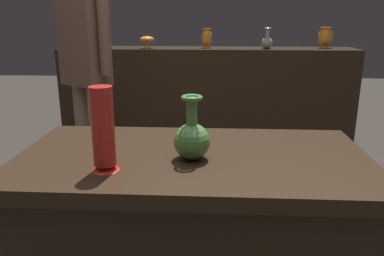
# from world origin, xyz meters

# --- Properties ---
(display_plinth) EXTENTS (1.20, 0.64, 0.80)m
(display_plinth) POSITION_xyz_m (0.00, 0.00, 0.40)
(display_plinth) COLOR black
(display_plinth) RESTS_ON ground_plane
(back_display_shelf) EXTENTS (2.60, 0.40, 0.99)m
(back_display_shelf) POSITION_xyz_m (0.00, 2.20, 0.49)
(back_display_shelf) COLOR black
(back_display_shelf) RESTS_ON ground_plane
(vase_centerpiece) EXTENTS (0.12, 0.12, 0.21)m
(vase_centerpiece) POSITION_xyz_m (-0.00, -0.05, 0.87)
(vase_centerpiece) COLOR #477A38
(vase_centerpiece) RESTS_ON display_plinth
(vase_tall_behind) EXTENTS (0.08, 0.08, 0.26)m
(vase_tall_behind) POSITION_xyz_m (-0.26, -0.16, 0.93)
(vase_tall_behind) COLOR red
(vase_tall_behind) RESTS_ON display_plinth
(shelf_vase_right) EXTENTS (0.10, 0.10, 0.18)m
(shelf_vase_right) POSITION_xyz_m (0.52, 2.15, 1.05)
(shelf_vase_right) COLOR gray
(shelf_vase_right) RESTS_ON back_display_shelf
(shelf_vase_far_left) EXTENTS (0.11, 0.11, 0.19)m
(shelf_vase_far_left) POSITION_xyz_m (-1.04, 2.15, 1.09)
(shelf_vase_far_left) COLOR silver
(shelf_vase_far_left) RESTS_ON back_display_shelf
(shelf_vase_far_right) EXTENTS (0.13, 0.13, 0.18)m
(shelf_vase_far_right) POSITION_xyz_m (1.04, 2.26, 1.09)
(shelf_vase_far_right) COLOR orange
(shelf_vase_far_right) RESTS_ON back_display_shelf
(shelf_vase_left) EXTENTS (0.12, 0.12, 0.10)m
(shelf_vase_left) POSITION_xyz_m (-0.52, 2.13, 1.06)
(shelf_vase_left) COLOR orange
(shelf_vase_left) RESTS_ON back_display_shelf
(shelf_vase_center) EXTENTS (0.10, 0.10, 0.17)m
(shelf_vase_center) POSITION_xyz_m (0.00, 2.22, 1.08)
(shelf_vase_center) COLOR orange
(shelf_vase_center) RESTS_ON back_display_shelf
(visitor_near_left) EXTENTS (0.40, 0.33, 1.67)m
(visitor_near_left) POSITION_xyz_m (-0.77, 1.22, 0.98)
(visitor_near_left) COLOR #846B56
(visitor_near_left) RESTS_ON ground_plane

